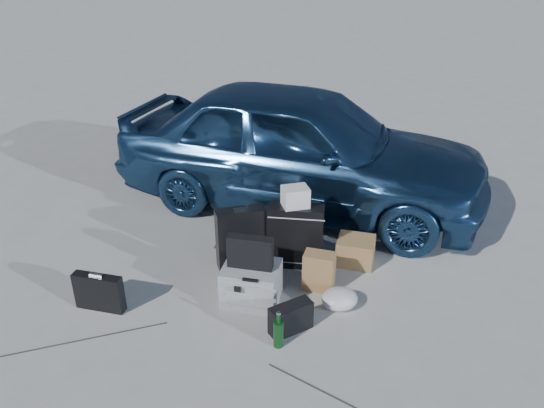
# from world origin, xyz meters

# --- Properties ---
(ground) EXTENTS (60.00, 60.00, 0.00)m
(ground) POSITION_xyz_m (0.00, 0.00, 0.00)
(ground) COLOR #A3A49F
(ground) RESTS_ON ground
(car) EXTENTS (4.82, 3.23, 1.52)m
(car) POSITION_xyz_m (0.63, 2.13, 0.76)
(car) COLOR #295281
(car) RESTS_ON ground
(pelican_case) EXTENTS (0.59, 0.52, 0.37)m
(pelican_case) POSITION_xyz_m (0.08, 0.11, 0.19)
(pelican_case) COLOR gray
(pelican_case) RESTS_ON ground
(laptop_bag) EXTENTS (0.43, 0.19, 0.31)m
(laptop_bag) POSITION_xyz_m (0.08, 0.10, 0.53)
(laptop_bag) COLOR black
(laptop_bag) RESTS_ON pelican_case
(briefcase) EXTENTS (0.47, 0.21, 0.36)m
(briefcase) POSITION_xyz_m (-1.30, -0.02, 0.18)
(briefcase) COLOR black
(briefcase) RESTS_ON ground
(suitcase_left) EXTENTS (0.53, 0.31, 0.65)m
(suitcase_left) POSITION_xyz_m (-0.04, 0.69, 0.33)
(suitcase_left) COLOR black
(suitcase_left) RESTS_ON ground
(suitcase_right) EXTENTS (0.58, 0.28, 0.67)m
(suitcase_right) POSITION_xyz_m (0.51, 0.71, 0.34)
(suitcase_right) COLOR black
(suitcase_right) RESTS_ON ground
(white_carton) EXTENTS (0.29, 0.26, 0.20)m
(white_carton) POSITION_xyz_m (0.50, 0.72, 0.77)
(white_carton) COLOR beige
(white_carton) RESTS_ON suitcase_right
(duffel_bag) EXTENTS (0.72, 0.35, 0.35)m
(duffel_bag) POSITION_xyz_m (0.20, 1.00, 0.17)
(duffel_bag) COLOR black
(duffel_bag) RESTS_ON ground
(flat_box_white) EXTENTS (0.46, 0.37, 0.07)m
(flat_box_white) POSITION_xyz_m (0.19, 1.02, 0.39)
(flat_box_white) COLOR beige
(flat_box_white) RESTS_ON duffel_bag
(flat_box_black) EXTENTS (0.30, 0.25, 0.06)m
(flat_box_black) POSITION_xyz_m (0.20, 1.02, 0.45)
(flat_box_black) COLOR black
(flat_box_black) RESTS_ON flat_box_white
(kraft_bag) EXTENTS (0.33, 0.25, 0.39)m
(kraft_bag) POSITION_xyz_m (0.72, 0.29, 0.19)
(kraft_bag) COLOR olive
(kraft_bag) RESTS_ON ground
(cardboard_box) EXTENTS (0.45, 0.42, 0.28)m
(cardboard_box) POSITION_xyz_m (1.14, 0.74, 0.14)
(cardboard_box) COLOR #9A7643
(cardboard_box) RESTS_ON ground
(plastic_bag) EXTENTS (0.40, 0.36, 0.19)m
(plastic_bag) POSITION_xyz_m (0.89, -0.01, 0.09)
(plastic_bag) COLOR #BCBDC2
(plastic_bag) RESTS_ON ground
(messenger_bag) EXTENTS (0.40, 0.32, 0.27)m
(messenger_bag) POSITION_xyz_m (0.43, -0.33, 0.13)
(messenger_bag) COLOR black
(messenger_bag) RESTS_ON ground
(green_bottle) EXTENTS (0.09, 0.09, 0.33)m
(green_bottle) POSITION_xyz_m (0.32, -0.52, 0.17)
(green_bottle) COLOR black
(green_bottle) RESTS_ON ground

